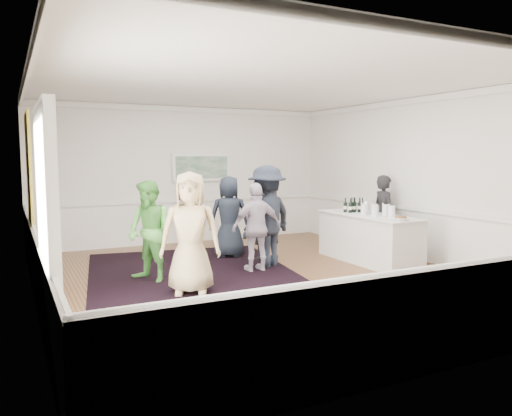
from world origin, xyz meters
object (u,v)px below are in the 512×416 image
guest_dark_b (266,215)px  guest_dark_a (267,217)px  bartender (384,215)px  ice_bucket (367,208)px  serving_table (369,238)px  guest_green (150,231)px  guest_lilac (257,227)px  guest_tan (190,233)px  guest_navy (229,217)px  nut_bowl (401,218)px

guest_dark_b → guest_dark_a: bearing=64.7°
bartender → ice_bucket: size_ratio=6.37×
serving_table → guest_green: size_ratio=1.37×
serving_table → guest_dark_a: (-1.96, 0.51, 0.47)m
guest_lilac → ice_bucket: (2.37, -0.09, 0.25)m
serving_table → guest_lilac: (-2.30, 0.26, 0.33)m
guest_dark_a → ice_bucket: guest_dark_a is taller
guest_tan → guest_green: size_ratio=1.10×
ice_bucket → guest_dark_a: bearing=170.5°
guest_navy → ice_bucket: guest_navy is taller
guest_tan → nut_bowl: (3.76, -0.34, 0.05)m
bartender → serving_table: bearing=129.4°
guest_lilac → nut_bowl: bearing=154.0°
guest_dark_b → nut_bowl: 2.58m
guest_dark_b → guest_green: bearing=15.2°
bartender → guest_green: bearing=99.4°
guest_dark_a → guest_navy: (-0.27, 1.13, -0.11)m
guest_lilac → guest_navy: size_ratio=0.96×
guest_navy → nut_bowl: size_ratio=5.95×
guest_lilac → guest_dark_a: size_ratio=0.84×
guest_dark_b → guest_tan: bearing=38.0°
guest_dark_a → nut_bowl: bearing=118.6°
serving_table → guest_lilac: bearing=173.6°
guest_green → guest_lilac: bearing=57.8°
serving_table → ice_bucket: 0.60m
guest_lilac → guest_dark_b: bearing=-124.6°
nut_bowl → bartender: bearing=59.0°
bartender → guest_lilac: bearing=102.4°
serving_table → guest_dark_b: 2.05m
guest_lilac → guest_navy: (0.07, 1.38, 0.03)m
guest_tan → nut_bowl: guest_tan is taller
guest_green → nut_bowl: 4.32m
serving_table → guest_lilac: guest_lilac is taller
guest_dark_a → ice_bucket: bearing=146.4°
bartender → guest_navy: bartender is taller
serving_table → guest_dark_a: size_ratio=1.21×
guest_dark_b → ice_bucket: 1.99m
guest_dark_a → guest_lilac: bearing=12.4°
guest_navy → ice_bucket: bearing=170.9°
serving_table → guest_navy: (-2.23, 1.64, 0.36)m
guest_navy → guest_lilac: bearing=110.7°
guest_green → guest_navy: bearing=94.6°
serving_table → guest_navy: 2.79m
bartender → guest_dark_a: bearing=97.5°
bartender → guest_dark_a: 2.72m
bartender → guest_lilac: bartender is taller
guest_navy → ice_bucket: 2.74m
guest_dark_b → ice_bucket: bearing=153.2°
guest_dark_a → guest_navy: bearing=-100.9°
guest_tan → bartender: bearing=34.1°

